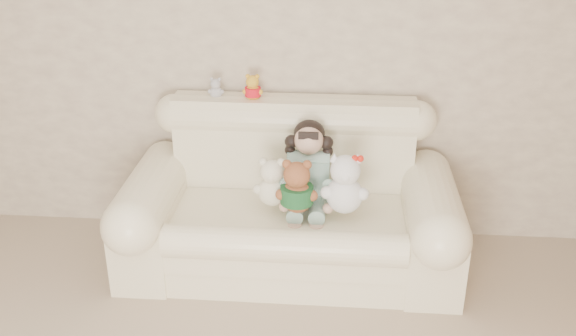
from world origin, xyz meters
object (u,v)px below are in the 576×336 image
Objects in this scene: seated_child at (309,164)px; cream_teddy at (272,177)px; brown_teddy at (297,181)px; white_cat at (345,178)px; sofa at (289,195)px.

seated_child is 0.27m from cream_teddy.
brown_teddy is at bearing -34.10° from cream_teddy.
brown_teddy is at bearing -170.93° from white_cat.
white_cat reaches higher than cream_teddy.
sofa is 5.34× the size of brown_teddy.
seated_child is 1.55× the size of cream_teddy.
white_cat is (0.23, -0.23, 0.02)m from seated_child.
sofa is at bearing -144.51° from seated_child.
seated_child is 0.25m from brown_teddy.
brown_teddy reaches higher than cream_teddy.
brown_teddy is (-0.06, -0.25, -0.00)m from seated_child.
cream_teddy is (-0.21, -0.17, -0.02)m from seated_child.
brown_teddy is (0.06, -0.17, 0.18)m from sofa.
sofa reaches higher than white_cat.
cream_teddy is at bearing -139.92° from seated_child.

